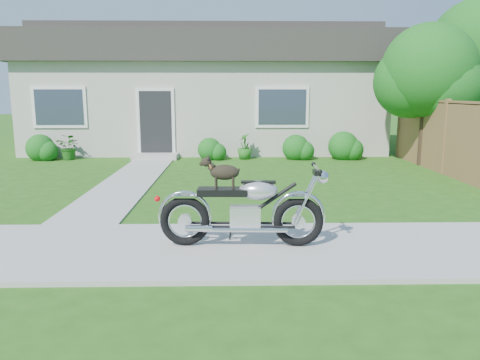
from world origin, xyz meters
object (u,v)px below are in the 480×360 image
Objects in this scene: fence at (446,137)px; motorcycle_with_dog at (244,208)px; house at (207,90)px; tree_near at (434,75)px; potted_plant_left at (69,147)px; potted_plant_right at (245,146)px.

fence reaches higher than motorcycle_with_dog.
tree_near is at bearing -37.14° from house.
house is 3.20× the size of tree_near.
motorcycle_with_dog is at bearing -127.43° from tree_near.
potted_plant_left is (-4.12, -3.44, -1.76)m from house.
fence is 5.75m from potted_plant_right.
fence reaches higher than potted_plant_left.
tree_near is (0.16, 1.35, 1.59)m from fence.
fence is at bearing -96.57° from tree_near.
tree_near is 5.76m from potted_plant_right.
house is 15.43× the size of potted_plant_right.
tree_near is 4.97× the size of potted_plant_left.
fence is (6.30, -6.24, -1.22)m from house.
potted_plant_left is (-10.42, 2.80, -0.54)m from fence.
motorcycle_with_dog is at bearing -132.59° from fence.
fence is 8.11× the size of potted_plant_right.
house is 8.96m from fence.
tree_near is 10.89m from potted_plant_left.
motorcycle_with_dog reaches higher than potted_plant_right.
motorcycle_with_dog is at bearing -58.79° from potted_plant_left.
potted_plant_right is (1.31, -3.44, -1.75)m from house.
house is 12.12m from motorcycle_with_dog.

